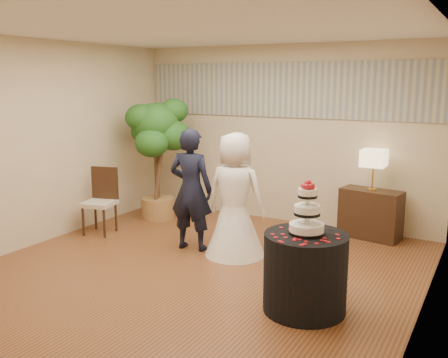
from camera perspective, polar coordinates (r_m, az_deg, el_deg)
The scene contains 15 objects.
floor at distance 6.16m, azimuth -2.67°, elevation -10.18°, with size 5.00×5.00×0.00m, color brown.
ceiling at distance 5.76m, azimuth -2.93°, elevation 16.73°, with size 5.00×5.00×0.00m, color white.
wall_back at distance 8.01m, azimuth 6.75°, elevation 5.07°, with size 5.00×0.06×2.80m, color beige.
wall_front at distance 3.94m, azimuth -22.42°, elevation -2.00°, with size 5.00×0.06×2.80m, color beige.
wall_left at distance 7.42m, azimuth -19.44°, elevation 4.03°, with size 0.06×5.00×2.80m, color beige.
wall_right at distance 4.96m, azimuth 22.50°, elevation 0.56°, with size 0.06×5.00×2.80m, color beige.
mural_border at distance 7.95m, azimuth 6.81°, elevation 10.08°, with size 4.90×0.02×0.85m, color #999B8F.
groom at distance 6.64m, azimuth -3.79°, elevation -1.22°, with size 0.60×0.39×1.64m, color black.
bride at distance 6.39m, azimuth 1.28°, elevation -1.81°, with size 0.79×0.79×1.61m, color white.
cake_table at distance 5.03m, azimuth 9.25°, elevation -10.51°, with size 0.81×0.81×0.79m, color black.
wedding_cake at distance 4.83m, azimuth 9.49°, elevation -3.20°, with size 0.34×0.34×0.53m, color white, non-canonical shape.
console at distance 7.50m, azimuth 16.41°, elevation -3.85°, with size 0.85×0.38×0.71m, color #311E11.
table_lamp at distance 7.37m, azimuth 16.68°, elevation 1.00°, with size 0.33×0.33×0.58m, color beige, non-canonical shape.
ficus_tree at distance 8.16m, azimuth -7.71°, elevation 2.34°, with size 0.95×0.95×2.00m, color #23591C, non-canonical shape.
side_chair at distance 7.59m, azimuth -14.11°, elevation -2.51°, with size 0.45×0.47×0.98m, color #311E11, non-canonical shape.
Camera 1 is at (3.04, -4.86, 2.24)m, focal length 40.00 mm.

